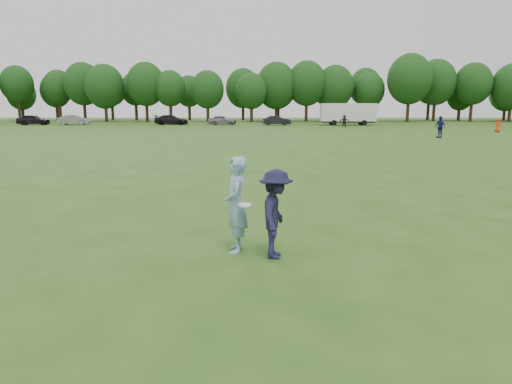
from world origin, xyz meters
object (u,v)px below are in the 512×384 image
car_d (171,120)px  field_cone (455,129)px  defender (276,214)px  player_far_b (440,127)px  car_b (74,120)px  car_e (222,120)px  car_f (277,120)px  thrower (236,205)px  car_a (33,120)px  player_far_d (344,121)px  cargo_trailer (348,113)px  player_far_c (498,125)px

car_d → field_cone: bearing=-109.6°
defender → player_far_b: size_ratio=0.90×
player_far_b → car_b: (-44.52, 26.94, -0.25)m
defender → car_b: defender is taller
car_e → car_f: bearing=-86.9°
thrower → field_cone: 50.57m
field_cone → car_a: bearing=165.6°
car_e → car_b: bearing=95.6°
car_a → field_cone: bearing=-112.2°
car_e → car_f: size_ratio=1.00×
player_far_d → cargo_trailer: (1.57, 6.12, 0.95)m
player_far_d → car_a: player_far_d is taller
player_far_b → player_far_d: player_far_b is taller
thrower → car_e: thrower is taller
player_far_d → field_cone: 14.25m
car_e → player_far_b: bearing=-134.1°
defender → field_cone: size_ratio=5.92×
player_far_b → defender: bearing=-49.3°
car_d → field_cone: 39.54m
player_far_d → car_a: (-45.24, 6.08, -0.05)m
player_far_c → car_f: player_far_c is taller
car_a → field_cone: car_a is taller
thrower → defender: size_ratio=1.11×
player_far_b → field_cone: bearing=127.9°
defender → player_far_c: defender is taller
cargo_trailer → car_d: bearing=177.6°
player_far_c → player_far_d: player_far_d is taller
defender → player_far_d: 54.76m
player_far_b → car_f: player_far_b is taller
defender → car_f: 59.73m
player_far_c → cargo_trailer: size_ratio=0.17×
thrower → player_far_d: size_ratio=1.20×
thrower → car_f: bearing=173.3°
player_far_c → defender: bearing=109.7°
car_b → car_e: bearing=-96.2°
player_far_d → car_d: (-24.84, 7.22, -0.09)m
player_far_c → car_f: 29.57m
car_d → car_e: size_ratio=1.20×
cargo_trailer → defender: bearing=-101.9°
thrower → player_far_c: (26.61, 41.67, -0.21)m
defender → player_far_b: player_far_b is taller
thrower → player_far_c: size_ratio=1.26×
player_far_c → thrower: bearing=108.7°
thrower → car_b: size_ratio=0.44×
player_far_d → car_b: size_ratio=0.37×
car_e → cargo_trailer: bearing=-85.0°
defender → player_far_c: bearing=-22.9°
defender → field_cone: defender is taller
player_far_c → car_d: 43.84m
car_d → field_cone: size_ratio=16.86×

